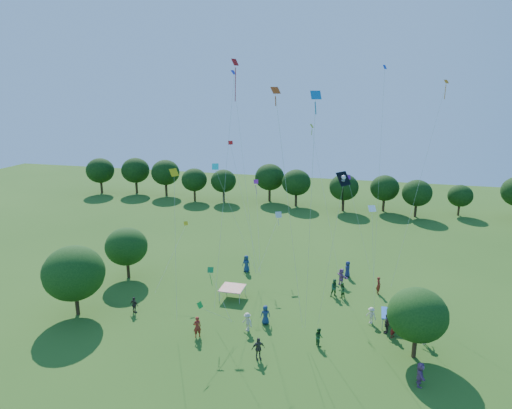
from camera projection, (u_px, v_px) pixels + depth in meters
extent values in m
cylinder|color=#422B19|center=(77.00, 306.00, 40.80)|extent=(0.35, 0.35, 1.71)
ellipsoid|color=#1B4313|center=(74.00, 273.00, 40.00)|extent=(5.36, 5.36, 4.83)
cylinder|color=#422B19|center=(128.00, 270.00, 48.63)|extent=(0.34, 0.34, 1.65)
ellipsoid|color=#1B4313|center=(126.00, 246.00, 47.94)|extent=(4.42, 4.42, 3.98)
cylinder|color=#422B19|center=(414.00, 347.00, 34.40)|extent=(0.34, 0.34, 1.64)
ellipsoid|color=#1B4313|center=(418.00, 315.00, 33.71)|extent=(4.43, 4.43, 3.99)
cylinder|color=#422B19|center=(102.00, 187.00, 86.57)|extent=(0.44, 0.44, 2.15)
ellipsoid|color=#15340F|center=(100.00, 171.00, 85.73)|extent=(5.17, 5.17, 4.65)
cylinder|color=#422B19|center=(137.00, 187.00, 86.52)|extent=(0.45, 0.45, 2.17)
ellipsoid|color=#15340F|center=(135.00, 170.00, 85.67)|extent=(5.22, 5.22, 4.70)
cylinder|color=#422B19|center=(166.00, 190.00, 84.66)|extent=(0.44, 0.44, 2.15)
ellipsoid|color=#15340F|center=(165.00, 172.00, 83.83)|extent=(5.17, 5.17, 4.65)
cylinder|color=#422B19|center=(195.00, 195.00, 80.95)|extent=(0.38, 0.38, 1.87)
ellipsoid|color=#15340F|center=(194.00, 180.00, 80.23)|extent=(4.48, 4.48, 4.03)
cylinder|color=#422B19|center=(224.00, 196.00, 80.25)|extent=(0.38, 0.38, 1.84)
ellipsoid|color=#15340F|center=(223.00, 181.00, 79.54)|extent=(4.42, 4.42, 3.98)
cylinder|color=#422B19|center=(270.00, 195.00, 80.57)|extent=(0.44, 0.44, 2.14)
ellipsoid|color=#15340F|center=(270.00, 177.00, 79.74)|extent=(5.14, 5.14, 4.63)
cylinder|color=#422B19|center=(296.00, 200.00, 77.30)|extent=(0.42, 0.42, 2.03)
ellipsoid|color=#15340F|center=(296.00, 182.00, 76.52)|extent=(4.86, 4.86, 4.37)
cylinder|color=#422B19|center=(343.00, 205.00, 74.32)|extent=(0.40, 0.40, 1.96)
ellipsoid|color=#15340F|center=(344.00, 187.00, 73.56)|extent=(4.71, 4.71, 4.24)
cylinder|color=#422B19|center=(383.00, 205.00, 74.20)|extent=(0.39, 0.39, 1.91)
ellipsoid|color=#15340F|center=(385.00, 188.00, 73.46)|extent=(4.59, 4.59, 4.13)
cylinder|color=#422B19|center=(415.00, 211.00, 71.00)|extent=(0.39, 0.39, 1.89)
ellipsoid|color=#15340F|center=(417.00, 193.00, 70.27)|extent=(4.54, 4.54, 4.08)
cylinder|color=#422B19|center=(459.00, 211.00, 71.79)|extent=(0.33, 0.33, 1.58)
ellipsoid|color=#15340F|center=(460.00, 196.00, 71.17)|extent=(3.80, 3.80, 3.42)
cube|color=#E7451B|center=(232.00, 288.00, 43.90)|extent=(2.20, 2.20, 0.08)
cylinder|color=#999999|center=(219.00, 296.00, 43.33)|extent=(0.05, 0.05, 1.10)
cylinder|color=#999999|center=(239.00, 298.00, 42.84)|extent=(0.05, 0.05, 1.10)
cylinder|color=#999999|center=(226.00, 287.00, 45.20)|extent=(0.05, 0.05, 1.10)
cylinder|color=#999999|center=(245.00, 289.00, 44.71)|extent=(0.05, 0.05, 1.10)
cube|color=#1A50AD|center=(395.00, 314.00, 38.89)|extent=(2.20, 2.20, 0.08)
cylinder|color=#999999|center=(382.00, 324.00, 38.33)|extent=(0.05, 0.05, 1.10)
cylinder|color=#999999|center=(407.00, 327.00, 37.84)|extent=(0.05, 0.05, 1.10)
cylinder|color=#999999|center=(382.00, 312.00, 40.20)|extent=(0.05, 0.05, 1.10)
cylinder|color=#999999|center=(406.00, 315.00, 39.71)|extent=(0.05, 0.05, 1.10)
imported|color=navy|center=(265.00, 315.00, 39.17)|extent=(0.96, 0.74, 1.72)
imported|color=maroon|center=(393.00, 328.00, 37.09)|extent=(0.65, 0.73, 1.64)
imported|color=#305F28|center=(342.00, 290.00, 44.03)|extent=(0.81, 0.86, 1.56)
imported|color=beige|center=(425.00, 335.00, 36.11)|extent=(1.09, 0.94, 1.54)
imported|color=#433D35|center=(258.00, 349.00, 34.11)|extent=(1.12, 0.97, 1.77)
imported|color=#A560A3|center=(341.00, 277.00, 46.76)|extent=(1.57, 1.67, 1.81)
imported|color=navy|center=(246.00, 264.00, 50.13)|extent=(1.03, 0.72, 1.90)
imported|color=maroon|center=(379.00, 285.00, 44.82)|extent=(0.61, 0.76, 1.77)
imported|color=#245427|center=(319.00, 337.00, 35.99)|extent=(0.76, 0.83, 1.49)
imported|color=beige|center=(371.00, 315.00, 39.30)|extent=(1.06, 0.90, 1.50)
imported|color=#39332E|center=(134.00, 305.00, 41.09)|extent=(0.98, 0.63, 1.55)
imported|color=#854D85|center=(420.00, 374.00, 31.10)|extent=(0.60, 1.64, 1.75)
imported|color=navy|center=(348.00, 269.00, 48.80)|extent=(0.63, 0.95, 1.77)
imported|color=maroon|center=(197.00, 327.00, 37.11)|extent=(0.81, 0.77, 1.83)
imported|color=#265A34|center=(335.00, 288.00, 44.23)|extent=(1.00, 0.76, 1.81)
imported|color=beige|center=(247.00, 322.00, 38.07)|extent=(1.16, 0.95, 1.63)
imported|color=#3F3632|center=(387.00, 324.00, 37.71)|extent=(0.75, 1.11, 1.73)
cube|color=black|center=(343.00, 179.00, 31.66)|extent=(1.07, 1.18, 0.90)
cube|color=black|center=(343.00, 196.00, 32.03)|extent=(0.10, 0.27, 1.18)
sphere|color=white|center=(343.00, 178.00, 31.58)|extent=(0.33, 0.33, 0.33)
cylinder|color=white|center=(343.00, 181.00, 31.65)|extent=(0.24, 0.46, 0.31)
cylinder|color=white|center=(343.00, 181.00, 31.65)|extent=(0.24, 0.46, 0.31)
cylinder|color=beige|center=(329.00, 260.00, 34.20)|extent=(1.58, 1.54, 11.95)
cube|color=red|center=(235.00, 62.00, 40.04)|extent=(0.57, 0.75, 0.59)
cube|color=red|center=(235.00, 85.00, 40.58)|extent=(0.31, 0.61, 2.94)
cylinder|color=beige|center=(225.00, 186.00, 39.73)|extent=(0.15, 6.42, 20.35)
cube|color=red|center=(230.00, 143.00, 49.45)|extent=(0.60, 0.52, 0.38)
cylinder|color=beige|center=(245.00, 207.00, 48.10)|extent=(4.62, 5.19, 12.40)
cube|color=yellow|center=(174.00, 172.00, 36.70)|extent=(0.70, 0.80, 0.58)
cylinder|color=beige|center=(175.00, 249.00, 37.10)|extent=(0.72, 2.30, 11.58)
cube|color=yellow|center=(186.00, 223.00, 45.58)|extent=(0.45, 0.42, 0.37)
cylinder|color=beige|center=(171.00, 258.00, 43.95)|extent=(1.10, 5.28, 5.11)
cube|color=green|center=(200.00, 305.00, 34.19)|extent=(0.39, 0.53, 0.42)
cylinder|color=beige|center=(218.00, 315.00, 35.67)|extent=(1.82, 2.87, 2.51)
cube|color=blue|center=(385.00, 67.00, 39.90)|extent=(0.38, 0.45, 0.36)
cylinder|color=beige|center=(379.00, 181.00, 42.58)|extent=(0.37, 0.29, 20.04)
cube|color=#AD1C90|center=(256.00, 182.00, 49.85)|extent=(0.56, 0.41, 0.43)
cube|color=#AD1C90|center=(256.00, 189.00, 50.12)|extent=(0.17, 0.25, 1.10)
cylinder|color=beige|center=(258.00, 227.00, 48.19)|extent=(1.91, 5.44, 8.24)
cube|color=silver|center=(279.00, 215.00, 49.41)|extent=(0.75, 0.60, 0.61)
cube|color=silver|center=(278.00, 222.00, 49.68)|extent=(0.12, 0.21, 0.87)
cylinder|color=beige|center=(268.00, 244.00, 48.11)|extent=(1.19, 4.56, 4.78)
cube|color=#0DD0C9|center=(215.00, 167.00, 42.96)|extent=(0.69, 0.49, 0.54)
cylinder|color=beige|center=(237.00, 223.00, 44.89)|extent=(3.55, 1.92, 10.98)
cube|color=#C63E0B|center=(276.00, 90.00, 30.49)|extent=(0.71, 0.71, 0.45)
cube|color=#C63E0B|center=(276.00, 101.00, 30.72)|extent=(0.06, 0.16, 0.66)
cylinder|color=beige|center=(290.00, 221.00, 33.37)|extent=(2.06, 1.64, 18.10)
cube|color=orange|center=(446.00, 82.00, 41.74)|extent=(0.50, 0.49, 0.33)
cube|color=orange|center=(445.00, 92.00, 42.03)|extent=(0.08, 0.30, 1.31)
cylinder|color=beige|center=(418.00, 187.00, 42.65)|extent=(3.64, 4.26, 18.82)
cube|color=#C3BF11|center=(312.00, 126.00, 48.10)|extent=(0.37, 0.53, 0.41)
cube|color=#C3BF11|center=(312.00, 132.00, 48.31)|extent=(0.14, 0.16, 0.67)
cylinder|color=beige|center=(325.00, 200.00, 47.08)|extent=(3.94, 5.18, 14.29)
cube|color=#167A33|center=(210.00, 270.00, 37.21)|extent=(0.54, 0.40, 0.39)
cube|color=#167A33|center=(211.00, 280.00, 37.47)|extent=(0.18, 0.25, 1.12)
cylinder|color=beige|center=(221.00, 297.00, 37.14)|extent=(2.01, 0.80, 3.87)
cube|color=#111FAE|center=(233.00, 72.00, 45.94)|extent=(0.50, 0.62, 0.42)
cylinder|color=beige|center=(245.00, 175.00, 46.31)|extent=(3.35, 3.87, 19.69)
cube|color=#6D1687|center=(348.00, 177.00, 47.30)|extent=(0.59, 0.47, 0.41)
cylinder|color=beige|center=(359.00, 226.00, 47.13)|extent=(2.91, 2.26, 9.20)
cube|color=white|center=(372.00, 209.00, 34.45)|extent=(0.67, 0.57, 0.42)
cylinder|color=beige|center=(373.00, 272.00, 35.17)|extent=(0.87, 0.97, 9.41)
cube|color=#0A65A3|center=(316.00, 95.00, 26.60)|extent=(0.70, 0.58, 0.49)
cube|color=#0A65A3|center=(316.00, 108.00, 26.84)|extent=(0.12, 0.18, 0.74)
cylinder|color=beige|center=(310.00, 231.00, 31.43)|extent=(0.92, 5.08, 17.88)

